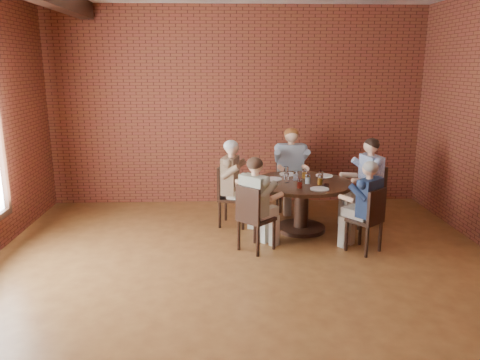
{
  "coord_description": "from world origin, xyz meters",
  "views": [
    {
      "loc": [
        -0.3,
        -4.69,
        2.41
      ],
      "look_at": [
        -0.05,
        1.0,
        1.01
      ],
      "focal_mm": 35.0,
      "sensor_mm": 36.0,
      "label": 1
    }
  ],
  "objects_px": {
    "chair_d": "(253,216)",
    "chair_b": "(290,178)",
    "dining_table": "(302,196)",
    "diner_e": "(365,207)",
    "chair_c": "(229,193)",
    "diner_d": "(257,204)",
    "chair_e": "(369,218)",
    "chair_a": "(371,193)",
    "smartphone": "(326,185)",
    "diner_c": "(234,184)",
    "diner_a": "(367,183)",
    "diner_b": "(291,170)"
  },
  "relations": [
    {
      "from": "chair_e",
      "to": "diner_b",
      "type": "bearing_deg",
      "value": -108.37
    },
    {
      "from": "chair_a",
      "to": "chair_d",
      "type": "bearing_deg",
      "value": -72.82
    },
    {
      "from": "diner_d",
      "to": "chair_a",
      "type": "bearing_deg",
      "value": -108.11
    },
    {
      "from": "diner_c",
      "to": "chair_b",
      "type": "bearing_deg",
      "value": -33.16
    },
    {
      "from": "chair_b",
      "to": "diner_c",
      "type": "distance_m",
      "value": 1.32
    },
    {
      "from": "chair_c",
      "to": "diner_c",
      "type": "height_order",
      "value": "diner_c"
    },
    {
      "from": "smartphone",
      "to": "dining_table",
      "type": "bearing_deg",
      "value": 156.16
    },
    {
      "from": "diner_b",
      "to": "chair_e",
      "type": "distance_m",
      "value": 2.09
    },
    {
      "from": "diner_d",
      "to": "chair_d",
      "type": "bearing_deg",
      "value": 90.0
    },
    {
      "from": "diner_c",
      "to": "diner_b",
      "type": "bearing_deg",
      "value": -36.4
    },
    {
      "from": "chair_c",
      "to": "chair_a",
      "type": "bearing_deg",
      "value": -76.84
    },
    {
      "from": "chair_d",
      "to": "diner_d",
      "type": "distance_m",
      "value": 0.16
    },
    {
      "from": "chair_a",
      "to": "diner_c",
      "type": "relative_size",
      "value": 0.72
    },
    {
      "from": "diner_b",
      "to": "smartphone",
      "type": "distance_m",
      "value": 1.32
    },
    {
      "from": "chair_c",
      "to": "chair_d",
      "type": "height_order",
      "value": "chair_c"
    },
    {
      "from": "dining_table",
      "to": "diner_a",
      "type": "height_order",
      "value": "diner_a"
    },
    {
      "from": "chair_a",
      "to": "dining_table",
      "type": "bearing_deg",
      "value": -90.0
    },
    {
      "from": "diner_a",
      "to": "chair_c",
      "type": "relative_size",
      "value": 1.45
    },
    {
      "from": "dining_table",
      "to": "chair_e",
      "type": "height_order",
      "value": "chair_e"
    },
    {
      "from": "diner_b",
      "to": "chair_a",
      "type": "bearing_deg",
      "value": -37.34
    },
    {
      "from": "diner_a",
      "to": "chair_b",
      "type": "relative_size",
      "value": 1.39
    },
    {
      "from": "diner_a",
      "to": "diner_d",
      "type": "distance_m",
      "value": 1.98
    },
    {
      "from": "chair_e",
      "to": "chair_d",
      "type": "bearing_deg",
      "value": -43.29
    },
    {
      "from": "diner_c",
      "to": "chair_d",
      "type": "bearing_deg",
      "value": -153.21
    },
    {
      "from": "diner_e",
      "to": "smartphone",
      "type": "distance_m",
      "value": 0.73
    },
    {
      "from": "chair_a",
      "to": "diner_e",
      "type": "distance_m",
      "value": 1.14
    },
    {
      "from": "diner_e",
      "to": "smartphone",
      "type": "bearing_deg",
      "value": -96.76
    },
    {
      "from": "chair_c",
      "to": "chair_b",
      "type": "bearing_deg",
      "value": -36.12
    },
    {
      "from": "dining_table",
      "to": "diner_c",
      "type": "distance_m",
      "value": 1.04
    },
    {
      "from": "diner_d",
      "to": "diner_e",
      "type": "relative_size",
      "value": 1.03
    },
    {
      "from": "diner_a",
      "to": "diner_d",
      "type": "xyz_separation_m",
      "value": [
        -1.75,
        -0.93,
        -0.04
      ]
    },
    {
      "from": "diner_d",
      "to": "dining_table",
      "type": "bearing_deg",
      "value": -90.0
    },
    {
      "from": "chair_b",
      "to": "diner_e",
      "type": "bearing_deg",
      "value": -71.11
    },
    {
      "from": "chair_b",
      "to": "chair_a",
      "type": "bearing_deg",
      "value": -40.27
    },
    {
      "from": "dining_table",
      "to": "diner_d",
      "type": "bearing_deg",
      "value": -134.72
    },
    {
      "from": "chair_a",
      "to": "smartphone",
      "type": "height_order",
      "value": "chair_a"
    },
    {
      "from": "chair_a",
      "to": "diner_a",
      "type": "height_order",
      "value": "diner_a"
    },
    {
      "from": "chair_c",
      "to": "diner_c",
      "type": "relative_size",
      "value": 0.7
    },
    {
      "from": "diner_b",
      "to": "diner_c",
      "type": "distance_m",
      "value": 1.25
    },
    {
      "from": "chair_c",
      "to": "chair_d",
      "type": "bearing_deg",
      "value": -149.4
    },
    {
      "from": "chair_d",
      "to": "chair_b",
      "type": "bearing_deg",
      "value": -67.12
    },
    {
      "from": "chair_d",
      "to": "chair_c",
      "type": "bearing_deg",
      "value": -30.2
    },
    {
      "from": "chair_c",
      "to": "diner_e",
      "type": "bearing_deg",
      "value": -107.48
    },
    {
      "from": "chair_c",
      "to": "diner_e",
      "type": "height_order",
      "value": "diner_e"
    },
    {
      "from": "dining_table",
      "to": "diner_e",
      "type": "distance_m",
      "value": 1.09
    },
    {
      "from": "diner_a",
      "to": "chair_c",
      "type": "bearing_deg",
      "value": -103.52
    },
    {
      "from": "chair_c",
      "to": "smartphone",
      "type": "height_order",
      "value": "chair_c"
    },
    {
      "from": "diner_a",
      "to": "diner_d",
      "type": "bearing_deg",
      "value": -72.73
    },
    {
      "from": "diner_d",
      "to": "smartphone",
      "type": "bearing_deg",
      "value": -109.51
    },
    {
      "from": "dining_table",
      "to": "chair_c",
      "type": "distance_m",
      "value": 1.11
    }
  ]
}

